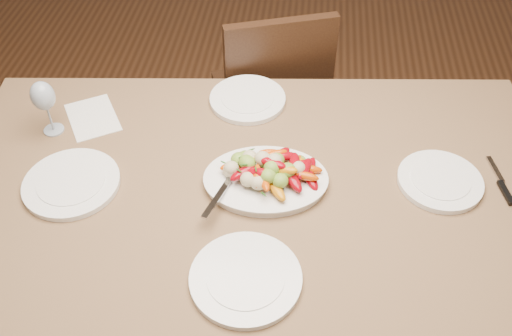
{
  "coord_description": "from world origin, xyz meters",
  "views": [
    {
      "loc": [
        0.31,
        -1.08,
        2.0
      ],
      "look_at": [
        0.19,
        0.09,
        0.82
      ],
      "focal_mm": 40.0,
      "sensor_mm": 36.0,
      "label": 1
    }
  ],
  "objects": [
    {
      "name": "menu_card",
      "position": [
        -0.39,
        0.33,
        0.76
      ],
      "size": [
        0.24,
        0.26,
        0.0
      ],
      "primitive_type": "cube",
      "rotation": [
        0.0,
        0.0,
        0.54
      ],
      "color": "silver",
      "rests_on": "dining_table"
    },
    {
      "name": "wine_glass",
      "position": [
        -0.5,
        0.26,
        0.86
      ],
      "size": [
        0.08,
        0.08,
        0.2
      ],
      "primitive_type": null,
      "color": "#8C99A5",
      "rests_on": "dining_table"
    },
    {
      "name": "plate_right",
      "position": [
        0.74,
        0.15,
        0.77
      ],
      "size": [
        0.25,
        0.25,
        0.02
      ],
      "primitive_type": "cylinder",
      "color": "white",
      "rests_on": "dining_table"
    },
    {
      "name": "floor",
      "position": [
        0.0,
        0.0,
        0.0
      ],
      "size": [
        6.0,
        6.0,
        0.0
      ],
      "primitive_type": "plane",
      "color": "#371F10",
      "rests_on": "ground"
    },
    {
      "name": "serving_platter",
      "position": [
        0.22,
        0.09,
        0.77
      ],
      "size": [
        0.38,
        0.3,
        0.02
      ],
      "primitive_type": "ellipsoid",
      "rotation": [
        0.0,
        0.0,
        0.1
      ],
      "color": "white",
      "rests_on": "dining_table"
    },
    {
      "name": "roasted_vegetables",
      "position": [
        0.22,
        0.09,
        0.83
      ],
      "size": [
        0.31,
        0.23,
        0.09
      ],
      "primitive_type": null,
      "rotation": [
        0.0,
        0.0,
        0.1
      ],
      "color": "maroon",
      "rests_on": "serving_platter"
    },
    {
      "name": "chair_far",
      "position": [
        0.16,
        0.88,
        0.47
      ],
      "size": [
        0.53,
        0.53,
        0.95
      ],
      "primitive_type": null,
      "rotation": [
        0.0,
        0.0,
        3.47
      ],
      "color": "black",
      "rests_on": "ground"
    },
    {
      "name": "plate_near",
      "position": [
        0.2,
        -0.26,
        0.77
      ],
      "size": [
        0.29,
        0.29,
        0.02
      ],
      "primitive_type": "cylinder",
      "color": "white",
      "rests_on": "dining_table"
    },
    {
      "name": "table_knife",
      "position": [
        0.92,
        0.16,
        0.76
      ],
      "size": [
        0.06,
        0.2,
        0.01
      ],
      "primitive_type": null,
      "rotation": [
        0.0,
        0.0,
        0.21
      ],
      "color": "#9EA0A8",
      "rests_on": "dining_table"
    },
    {
      "name": "plate_far",
      "position": [
        0.12,
        0.47,
        0.77
      ],
      "size": [
        0.26,
        0.26,
        0.02
      ],
      "primitive_type": "cylinder",
      "color": "white",
      "rests_on": "dining_table"
    },
    {
      "name": "plate_left",
      "position": [
        -0.36,
        0.02,
        0.77
      ],
      "size": [
        0.29,
        0.29,
        0.02
      ],
      "primitive_type": "cylinder",
      "color": "white",
      "rests_on": "dining_table"
    },
    {
      "name": "serving_spoon",
      "position": [
        0.16,
        0.04,
        0.81
      ],
      "size": [
        0.29,
        0.13,
        0.03
      ],
      "primitive_type": null,
      "rotation": [
        0.0,
        0.0,
        -0.28
      ],
      "color": "#9EA0A8",
      "rests_on": "serving_platter"
    },
    {
      "name": "dining_table",
      "position": [
        0.19,
        0.09,
        0.38
      ],
      "size": [
        1.93,
        1.21,
        0.76
      ],
      "primitive_type": "cube",
      "rotation": [
        0.0,
        0.0,
        0.1
      ],
      "color": "brown",
      "rests_on": "ground"
    }
  ]
}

